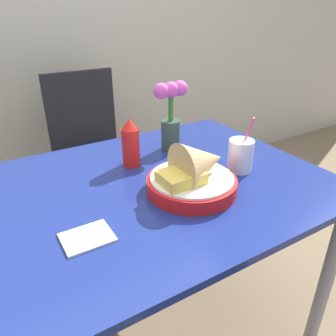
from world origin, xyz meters
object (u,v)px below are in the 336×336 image
at_px(drink_cup, 240,156).
at_px(ketchup_bottle, 131,143).
at_px(chair_far_window, 89,141).
at_px(food_basket, 195,174).
at_px(flower_vase, 171,114).

bearing_deg(drink_cup, ketchup_bottle, 142.51).
relative_size(chair_far_window, ketchup_bottle, 5.15).
bearing_deg(chair_far_window, food_basket, -88.57).
distance_m(chair_far_window, flower_vase, 0.77).
xyz_separation_m(chair_far_window, drink_cup, (0.25, -0.98, 0.23)).
bearing_deg(ketchup_bottle, food_basket, -71.30).
xyz_separation_m(food_basket, flower_vase, (0.11, 0.33, 0.09)).
distance_m(chair_far_window, ketchup_bottle, 0.79).
xyz_separation_m(food_basket, ketchup_bottle, (-0.09, 0.27, 0.03)).
bearing_deg(flower_vase, drink_cup, -69.06).
distance_m(drink_cup, flower_vase, 0.33).
height_order(ketchup_bottle, drink_cup, drink_cup).
distance_m(food_basket, flower_vase, 0.36).
bearing_deg(food_basket, ketchup_bottle, 108.70).
height_order(chair_far_window, flower_vase, flower_vase).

